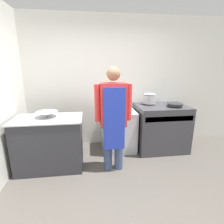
{
  "coord_description": "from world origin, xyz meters",
  "views": [
    {
      "loc": [
        -0.36,
        -1.9,
        1.73
      ],
      "look_at": [
        0.02,
        0.99,
        0.94
      ],
      "focal_mm": 28.0,
      "sensor_mm": 36.0,
      "label": 1
    }
  ],
  "objects_px": {
    "stock_pot": "(149,98)",
    "fridge_unit": "(118,130)",
    "saute_pan": "(175,104)",
    "mixing_bowl": "(47,114)",
    "stove": "(160,127)",
    "person_cook": "(113,115)"
  },
  "relations": [
    {
      "from": "person_cook",
      "to": "fridge_unit",
      "type": "bearing_deg",
      "value": 73.9
    },
    {
      "from": "stove",
      "to": "saute_pan",
      "type": "distance_m",
      "value": 0.56
    },
    {
      "from": "stock_pot",
      "to": "fridge_unit",
      "type": "bearing_deg",
      "value": -175.35
    },
    {
      "from": "stove",
      "to": "person_cook",
      "type": "height_order",
      "value": "person_cook"
    },
    {
      "from": "saute_pan",
      "to": "stove",
      "type": "bearing_deg",
      "value": 146.9
    },
    {
      "from": "fridge_unit",
      "to": "person_cook",
      "type": "xyz_separation_m",
      "value": [
        -0.21,
        -0.73,
        0.54
      ]
    },
    {
      "from": "stove",
      "to": "stock_pot",
      "type": "bearing_deg",
      "value": 149.49
    },
    {
      "from": "fridge_unit",
      "to": "stock_pot",
      "type": "distance_m",
      "value": 0.91
    },
    {
      "from": "stove",
      "to": "person_cook",
      "type": "relative_size",
      "value": 0.59
    },
    {
      "from": "fridge_unit",
      "to": "mixing_bowl",
      "type": "height_order",
      "value": "mixing_bowl"
    },
    {
      "from": "stock_pot",
      "to": "saute_pan",
      "type": "relative_size",
      "value": 0.86
    },
    {
      "from": "stove",
      "to": "mixing_bowl",
      "type": "xyz_separation_m",
      "value": [
        -2.16,
        -0.38,
        0.47
      ]
    },
    {
      "from": "stove",
      "to": "fridge_unit",
      "type": "height_order",
      "value": "stove"
    },
    {
      "from": "stock_pot",
      "to": "saute_pan",
      "type": "xyz_separation_m",
      "value": [
        0.43,
        -0.27,
        -0.08
      ]
    },
    {
      "from": "stove",
      "to": "stock_pot",
      "type": "distance_m",
      "value": 0.65
    },
    {
      "from": "person_cook",
      "to": "saute_pan",
      "type": "height_order",
      "value": "person_cook"
    },
    {
      "from": "fridge_unit",
      "to": "saute_pan",
      "type": "height_order",
      "value": "saute_pan"
    },
    {
      "from": "stove",
      "to": "fridge_unit",
      "type": "distance_m",
      "value": 0.88
    },
    {
      "from": "fridge_unit",
      "to": "person_cook",
      "type": "relative_size",
      "value": 0.49
    },
    {
      "from": "saute_pan",
      "to": "person_cook",
      "type": "bearing_deg",
      "value": -158.21
    },
    {
      "from": "mixing_bowl",
      "to": "saute_pan",
      "type": "height_order",
      "value": "saute_pan"
    },
    {
      "from": "person_cook",
      "to": "saute_pan",
      "type": "bearing_deg",
      "value": 21.79
    }
  ]
}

